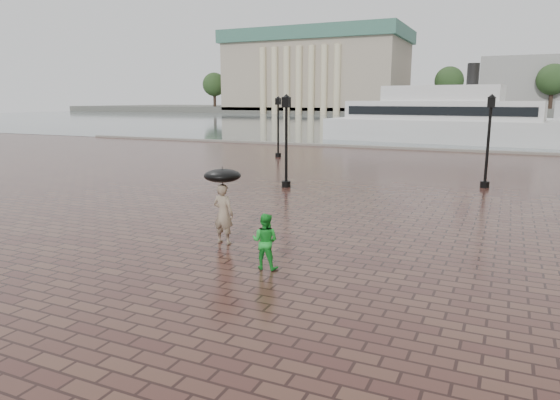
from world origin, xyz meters
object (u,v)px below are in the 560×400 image
object	(u,v)px
child_pedestrian	(265,241)
ferry_near	(441,119)
street_lamps	(340,134)
adult_pedestrian	(223,214)

from	to	relation	value
child_pedestrian	ferry_near	distance (m)	42.44
street_lamps	ferry_near	bearing A→B (deg)	84.68
adult_pedestrian	child_pedestrian	distance (m)	2.65
street_lamps	ferry_near	distance (m)	25.78
street_lamps	adult_pedestrian	world-z (taller)	street_lamps
child_pedestrian	ferry_near	world-z (taller)	ferry_near
adult_pedestrian	child_pedestrian	xyz separation A→B (m)	(2.15, -1.53, -0.19)
child_pedestrian	adult_pedestrian	bearing A→B (deg)	-39.85
child_pedestrian	street_lamps	bearing A→B (deg)	-82.74
adult_pedestrian	ferry_near	size ratio (longest dim) A/B	0.08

